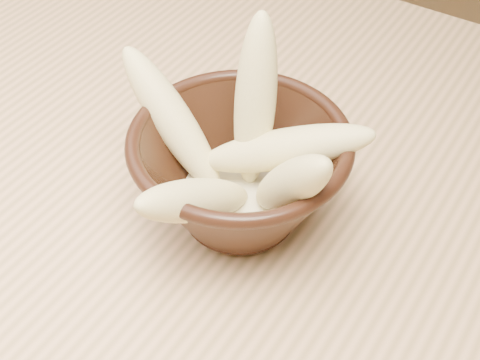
# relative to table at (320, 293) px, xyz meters

# --- Properties ---
(table) EXTENTS (1.20, 0.80, 0.75)m
(table) POSITION_rel_table_xyz_m (0.00, 0.00, 0.00)
(table) COLOR tan
(table) RESTS_ON ground
(bowl) EXTENTS (0.18, 0.18, 0.10)m
(bowl) POSITION_rel_table_xyz_m (-0.08, -0.02, 0.13)
(bowl) COLOR black
(bowl) RESTS_ON table
(milk_puddle) EXTENTS (0.10, 0.10, 0.01)m
(milk_puddle) POSITION_rel_table_xyz_m (-0.08, -0.02, 0.11)
(milk_puddle) COLOR beige
(milk_puddle) RESTS_ON bowl
(banana_upright) EXTENTS (0.05, 0.08, 0.15)m
(banana_upright) POSITION_rel_table_xyz_m (-0.08, 0.01, 0.19)
(banana_upright) COLOR #D9C780
(banana_upright) RESTS_ON bowl
(banana_left) EXTENTS (0.13, 0.06, 0.12)m
(banana_left) POSITION_rel_table_xyz_m (-0.14, -0.02, 0.16)
(banana_left) COLOR #D9C780
(banana_left) RESTS_ON bowl
(banana_right) EXTENTS (0.11, 0.08, 0.12)m
(banana_right) POSITION_rel_table_xyz_m (-0.02, -0.04, 0.17)
(banana_right) COLOR #D9C780
(banana_right) RESTS_ON bowl
(banana_across) EXTENTS (0.15, 0.09, 0.09)m
(banana_across) POSITION_rel_table_xyz_m (-0.05, 0.00, 0.16)
(banana_across) COLOR #D9C780
(banana_across) RESTS_ON bowl
(banana_front) EXTENTS (0.05, 0.13, 0.10)m
(banana_front) POSITION_rel_table_xyz_m (-0.08, -0.08, 0.15)
(banana_front) COLOR #D9C780
(banana_front) RESTS_ON bowl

